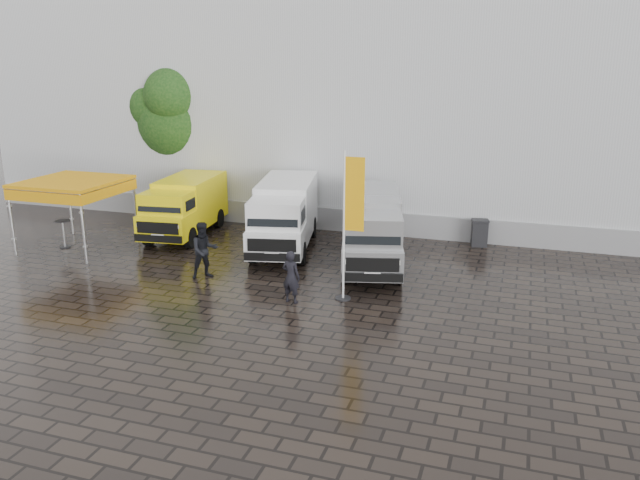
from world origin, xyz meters
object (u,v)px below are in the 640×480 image
object	(u,v)px
van_yellow	(185,208)
flagpole	(350,219)
person_front	(291,277)
wheelie_bin	(479,233)
canopy_tent	(72,184)
person_tent	(204,250)
cocktail_table	(64,234)
van_silver	(371,231)
van_white	(285,216)

from	to	relation	value
van_yellow	flagpole	distance (m)	10.12
person_front	wheelie_bin	bearing A→B (deg)	-110.81
canopy_tent	person_tent	distance (m)	6.98
wheelie_bin	person_tent	size ratio (longest dim) A/B	0.55
cocktail_table	van_silver	bearing A→B (deg)	7.62
van_yellow	van_silver	world-z (taller)	van_silver
flagpole	wheelie_bin	xyz separation A→B (m)	(3.43, 7.41, -2.07)
flagpole	person_tent	world-z (taller)	flagpole
cocktail_table	wheelie_bin	distance (m)	16.79
van_white	flagpole	bearing A→B (deg)	-62.09
flagpole	wheelie_bin	distance (m)	8.42
cocktail_table	van_yellow	bearing A→B (deg)	39.52
flagpole	van_silver	bearing A→B (deg)	92.55
van_yellow	person_tent	world-z (taller)	van_yellow
van_white	cocktail_table	distance (m)	8.93
person_tent	van_white	bearing A→B (deg)	28.86
van_silver	flagpole	bearing A→B (deg)	-102.08
flagpole	person_front	xyz separation A→B (m)	(-1.63, -0.79, -1.77)
canopy_tent	cocktail_table	distance (m)	2.12
flagpole	person_front	distance (m)	2.54
cocktail_table	person_tent	bearing A→B (deg)	-11.53
wheelie_bin	van_silver	bearing A→B (deg)	-142.69
van_white	cocktail_table	size ratio (longest dim) A/B	5.45
van_silver	canopy_tent	xyz separation A→B (m)	(-11.74, -1.51, 1.30)
cocktail_table	person_front	bearing A→B (deg)	-14.02
wheelie_bin	flagpole	bearing A→B (deg)	-124.63
van_yellow	person_tent	xyz separation A→B (m)	(3.39, -4.55, -0.22)
van_white	wheelie_bin	world-z (taller)	van_white
wheelie_bin	canopy_tent	bearing A→B (deg)	-170.48
van_silver	cocktail_table	world-z (taller)	van_silver
van_white	person_front	distance (m)	5.84
van_yellow	flagpole	size ratio (longest dim) A/B	1.11
van_white	person_tent	xyz separation A→B (m)	(-1.36, -4.11, -0.33)
wheelie_bin	person_front	distance (m)	9.64
van_white	canopy_tent	xyz separation A→B (m)	(-7.96, -2.52, 1.28)
cocktail_table	wheelie_bin	world-z (taller)	cocktail_table
van_yellow	person_front	distance (m)	9.13
wheelie_bin	person_tent	xyz separation A→B (m)	(-8.72, -6.96, 0.44)
person_front	van_white	bearing A→B (deg)	-55.82
van_white	van_silver	bearing A→B (deg)	-27.89
cocktail_table	person_front	world-z (taller)	person_front
canopy_tent	wheelie_bin	bearing A→B (deg)	19.31
flagpole	wheelie_bin	size ratio (longest dim) A/B	4.32
canopy_tent	person_tent	bearing A→B (deg)	-13.53
canopy_tent	van_white	bearing A→B (deg)	17.57
cocktail_table	person_tent	xyz separation A→B (m)	(7.14, -1.46, 0.43)
van_silver	person_tent	bearing A→B (deg)	-163.53
van_silver	wheelie_bin	distance (m)	5.32
van_silver	flagpole	size ratio (longest dim) A/B	1.27
flagpole	canopy_tent	bearing A→B (deg)	170.28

